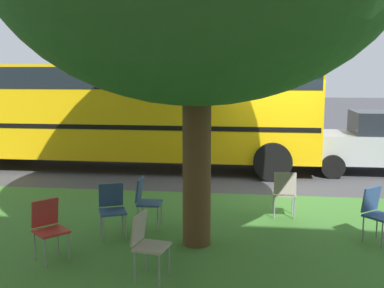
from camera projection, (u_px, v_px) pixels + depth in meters
The scene contains 10 objects.
ground at pixel (277, 193), 10.63m from camera, with size 80.00×80.00×0.00m, color #424247.
grass_verge at pixel (287, 244), 7.50m from camera, with size 48.00×6.00×0.01m, color #3D752D.
chair_0 at pixel (284, 191), 8.78m from camera, with size 0.43×0.43×0.88m.
chair_1 at pixel (147, 240), 6.20m from camera, with size 0.49×0.48×0.88m.
chair_2 at pixel (49, 225), 6.81m from camera, with size 0.59×0.59×0.88m.
chair_3 at pixel (146, 199), 8.23m from camera, with size 0.43×0.43×0.88m.
chair_4 at pixel (376, 210), 7.53m from camera, with size 0.59×0.59×0.88m.
chair_5 at pixel (112, 206), 7.78m from camera, with size 0.54×0.55×0.88m.
parked_car at pixel (384, 142), 12.65m from camera, with size 3.70×1.92×1.65m.
school_bus at pixel (127, 105), 13.29m from camera, with size 10.40×2.80×2.88m.
Camera 1 is at (0.58, 10.50, 2.71)m, focal length 44.46 mm.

